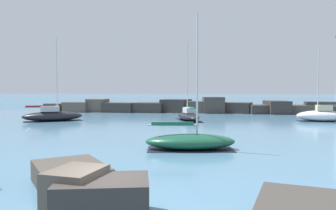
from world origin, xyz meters
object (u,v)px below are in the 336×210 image
at_px(sailboat_moored_1, 53,115).
at_px(sailboat_moored_3, 190,141).
at_px(sailboat_moored_4, 321,115).
at_px(sailboat_moored_0, 188,116).

height_order(sailboat_moored_1, sailboat_moored_3, sailboat_moored_1).
xyz_separation_m(sailboat_moored_3, sailboat_moored_4, (13.78, 20.53, 0.22)).
distance_m(sailboat_moored_0, sailboat_moored_3, 19.45).
bearing_deg(sailboat_moored_0, sailboat_moored_4, 4.27).
bearing_deg(sailboat_moored_0, sailboat_moored_1, -168.47).
xyz_separation_m(sailboat_moored_0, sailboat_moored_3, (1.87, -19.36, -0.07)).
distance_m(sailboat_moored_1, sailboat_moored_4, 31.96).
bearing_deg(sailboat_moored_3, sailboat_moored_0, 95.53).
relative_size(sailboat_moored_0, sailboat_moored_4, 1.13).
distance_m(sailboat_moored_0, sailboat_moored_1, 16.32).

